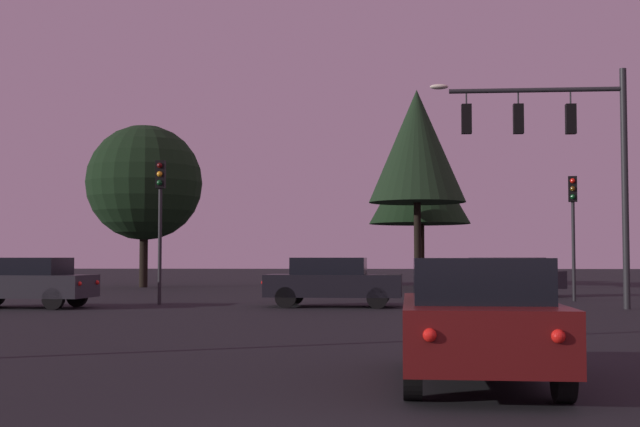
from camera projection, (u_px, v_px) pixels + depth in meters
The scene contains 11 objects.
ground_plane at pixel (371, 300), 30.77m from camera, with size 168.00×168.00×0.00m, color black.
traffic_signal_mast_arm at pixel (564, 143), 25.68m from camera, with size 5.84×0.46×7.17m.
traffic_light_corner_left at pixel (160, 203), 27.75m from camera, with size 0.30×0.35×4.67m.
traffic_light_corner_right at pixel (573, 213), 30.10m from camera, with size 0.34×0.38×4.38m.
car_nearside_lane at pixel (477, 318), 10.46m from camera, with size 1.99×4.32×1.52m.
car_crossing_left at pixel (333, 281), 26.50m from camera, with size 4.34×2.12×1.52m.
car_crossing_right at pixel (24, 282), 25.94m from camera, with size 4.33×2.20×1.52m.
car_far_lane at pixel (505, 277), 32.76m from camera, with size 4.87×3.69×1.52m.
tree_behind_sign at pixel (144, 183), 44.01m from camera, with size 5.92×5.92×8.32m.
tree_left_far at pixel (417, 146), 40.09m from camera, with size 4.52×4.52×9.39m.
tree_center_horizon at pixel (419, 179), 44.97m from camera, with size 5.29×5.29×8.02m.
Camera 1 is at (-0.21, -6.44, 1.53)m, focal length 48.18 mm.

